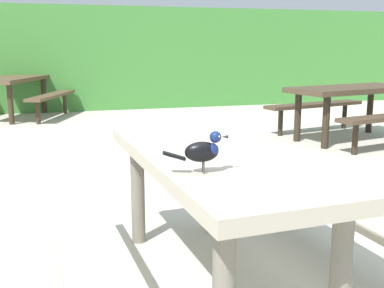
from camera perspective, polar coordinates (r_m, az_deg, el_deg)
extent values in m
cube|color=#428438|center=(10.27, -12.65, 10.07)|extent=(28.00, 1.20, 2.07)
cube|color=#B2A893|center=(2.47, 3.10, -1.84)|extent=(0.87, 1.84, 0.07)
cylinder|color=slate|center=(2.15, 17.45, -15.05)|extent=(0.09, 0.09, 0.67)
cylinder|color=slate|center=(3.13, -6.56, -5.97)|extent=(0.09, 0.09, 0.67)
cylinder|color=slate|center=(3.29, 2.53, -5.04)|extent=(0.09, 0.09, 0.67)
cube|color=#B2A893|center=(2.38, -12.93, -9.95)|extent=(0.39, 1.72, 0.05)
cylinder|color=slate|center=(3.06, -14.27, -9.49)|extent=(0.07, 0.07, 0.39)
cube|color=#B2A893|center=(2.88, 16.04, -6.27)|extent=(0.39, 1.72, 0.05)
cylinder|color=slate|center=(3.46, 9.61, -6.76)|extent=(0.07, 0.07, 0.39)
ellipsoid|color=black|center=(2.04, 1.18, -0.95)|extent=(0.16, 0.09, 0.09)
ellipsoid|color=navy|center=(2.05, 2.31, -0.72)|extent=(0.07, 0.07, 0.06)
sphere|color=navy|center=(2.04, 2.84, 0.85)|extent=(0.05, 0.05, 0.05)
sphere|color=#EAE08C|center=(2.06, 3.05, 1.10)|extent=(0.01, 0.01, 0.01)
sphere|color=#EAE08C|center=(2.02, 3.28, 0.90)|extent=(0.01, 0.01, 0.01)
cone|color=black|center=(2.05, 3.97, 0.88)|extent=(0.03, 0.02, 0.02)
cube|color=black|center=(2.03, -2.17, -1.44)|extent=(0.10, 0.05, 0.04)
cylinder|color=#47423D|center=(2.07, 1.30, -2.69)|extent=(0.01, 0.01, 0.05)
cylinder|color=#47423D|center=(2.04, 1.45, -2.88)|extent=(0.01, 0.01, 0.05)
cube|color=#473828|center=(6.86, 18.71, 6.29)|extent=(1.92, 1.13, 0.07)
cylinder|color=#2E241A|center=(7.59, 20.67, 3.81)|extent=(0.09, 0.09, 0.67)
cylinder|color=#2E241A|center=(6.22, 15.86, 2.51)|extent=(0.09, 0.09, 0.67)
cylinder|color=#2E241A|center=(6.60, 12.64, 3.19)|extent=(0.09, 0.09, 0.67)
cylinder|color=#2E241A|center=(5.99, 19.09, 0.61)|extent=(0.07, 0.07, 0.39)
cube|color=#473828|center=(7.38, 14.58, 4.60)|extent=(1.73, 0.64, 0.05)
cylinder|color=#2E241A|center=(7.86, 17.93, 3.20)|extent=(0.07, 0.07, 0.39)
cylinder|color=#2E241A|center=(6.99, 10.63, 2.58)|extent=(0.07, 0.07, 0.39)
cube|color=brown|center=(9.13, -20.82, 7.35)|extent=(1.36, 1.95, 0.07)
cylinder|color=#382B1D|center=(9.69, -17.45, 5.59)|extent=(0.09, 0.09, 0.67)
cylinder|color=#382B1D|center=(9.91, -20.31, 5.52)|extent=(0.09, 0.09, 0.67)
cylinder|color=#382B1D|center=(8.42, -21.06, 4.49)|extent=(0.09, 0.09, 0.67)
cube|color=brown|center=(8.87, -16.59, 5.64)|extent=(0.88, 1.70, 0.05)
cylinder|color=#382B1D|center=(9.49, -15.11, 4.75)|extent=(0.07, 0.07, 0.39)
cylinder|color=#382B1D|center=(8.31, -18.11, 3.63)|extent=(0.07, 0.07, 0.39)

